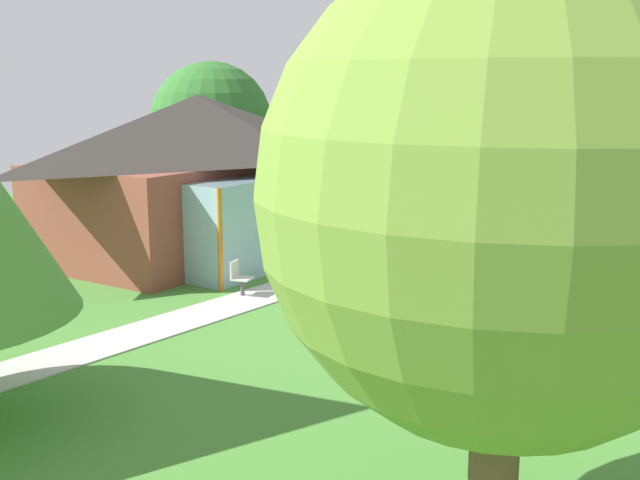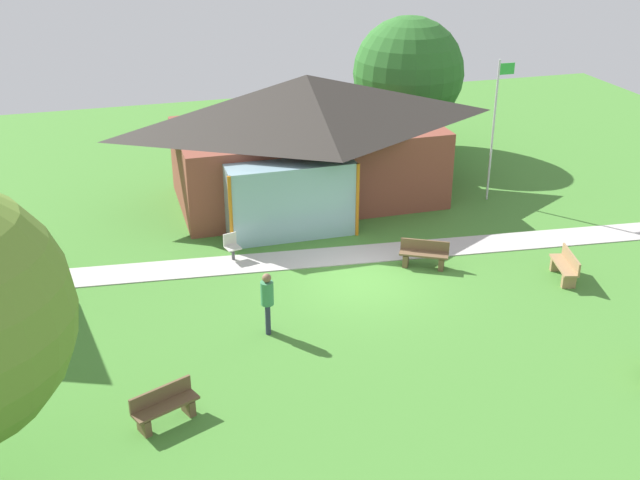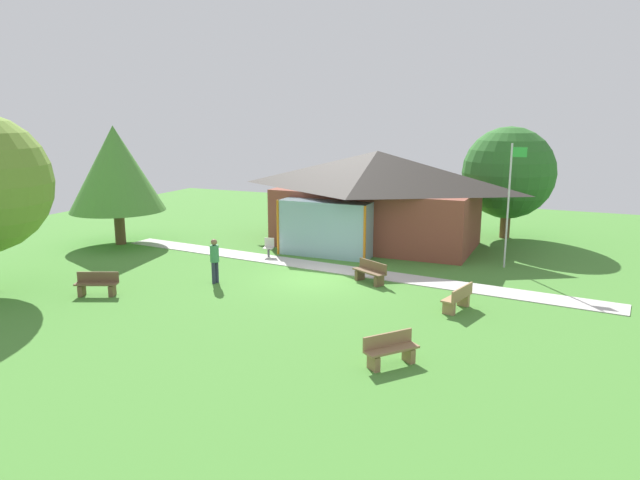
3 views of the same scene
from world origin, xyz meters
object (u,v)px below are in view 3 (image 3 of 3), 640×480
Objects in this scene: pavilion at (374,197)px; flagpole at (509,200)px; bench_rear_near_path at (370,273)px; bench_front_left at (97,285)px; tree_west_hedge at (116,169)px; bench_front_right at (390,350)px; tree_behind_pavilion_right at (508,173)px; bench_mid_right at (458,299)px; patio_chair_west at (269,248)px; visitor_strolling_lawn at (215,257)px.

pavilion is 1.99× the size of flagpole.
bench_rear_near_path is (2.01, -6.39, -2.03)m from pavilion.
tree_west_hedge is at bearing -76.64° from bench_front_left.
bench_front_left is at bearing -59.32° from bench_front_right.
pavilion is at bearing -43.71° from bench_rear_near_path.
tree_behind_pavilion_right is at bearing 28.14° from tree_west_hedge.
tree_behind_pavilion_right is at bearing 38.21° from pavilion.
bench_mid_right and bench_rear_near_path have the same top height.
bench_mid_right is 10.19m from patio_chair_west.
bench_front_left is 0.27× the size of tree_behind_pavilion_right.
tree_west_hedge is at bearing -78.80° from bench_front_right.
patio_chair_west is (-10.12, -2.40, -2.48)m from flagpole.
visitor_strolling_lawn is (0.13, -4.56, 0.61)m from patio_chair_west.
visitor_strolling_lawn is (-9.21, -0.50, 0.62)m from bench_mid_right.
flagpole is at bearing -83.07° from tree_behind_pavilion_right.
patio_chair_west is (-9.34, 4.06, 0.01)m from bench_mid_right.
bench_rear_near_path is at bearing -54.91° from visitor_strolling_lawn.
bench_mid_right is at bearing -55.39° from pavilion.
bench_rear_near_path is at bearing 76.82° from bench_mid_right.
bench_front_right is 18.23m from tree_behind_pavilion_right.
bench_front_left and bench_front_right have the same top height.
pavilion is at bearing -141.79° from tree_behind_pavilion_right.
flagpole is 0.89× the size of tree_west_hedge.
bench_rear_near_path is 6.03m from visitor_strolling_lawn.
patio_chair_west is at bearing -130.11° from pavilion.
flagpole reaches higher than bench_mid_right.
tree_behind_pavilion_right is at bearing 14.21° from bench_mid_right.
bench_rear_near_path is (-2.96, 7.04, 0.00)m from bench_front_right.
pavilion is 12.76m from tree_west_hedge.
flagpole is at bearing -15.98° from pavilion.
tree_west_hedge is (-13.75, 1.56, 3.36)m from bench_rear_near_path.
bench_front_right is at bearing 118.24° from patio_chair_west.
flagpole is 3.01× the size of visitor_strolling_lawn.
pavilion is 9.59m from visitor_strolling_lawn.
flagpole is at bearing -44.06° from visitor_strolling_lawn.
bench_front_right is at bearing -27.25° from tree_west_hedge.
tree_west_hedge reaches higher than patio_chair_west.
bench_rear_near_path is 5.99m from patio_chair_west.
visitor_strolling_lawn is 16.40m from tree_behind_pavilion_right.
pavilion is 6.83× the size of bench_rear_near_path.
flagpole is at bearing 178.49° from patio_chair_west.
tree_behind_pavilion_right is (3.74, 10.92, 3.01)m from bench_rear_near_path.
visitor_strolling_lawn is at bearing -25.81° from tree_west_hedge.
bench_front_left is 4.33m from visitor_strolling_lawn.
visitor_strolling_lawn reaches higher than patio_chair_west.
pavilion is at bearing 22.35° from tree_west_hedge.
tree_west_hedge reaches higher than tree_behind_pavilion_right.
bench_front_right is (-1.55, -11.56, -2.50)m from flagpole.
flagpole is 3.61× the size of bench_front_right.
bench_front_right is (-0.77, -5.11, 0.00)m from bench_mid_right.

